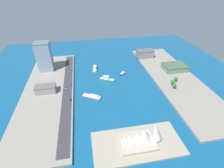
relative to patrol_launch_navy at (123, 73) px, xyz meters
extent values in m
plane|color=#145684|center=(19.34, 30.02, -1.40)|extent=(440.00, 440.00, 0.00)
cube|color=gray|center=(-78.13, 30.02, 0.06)|extent=(70.00, 240.00, 2.91)
cube|color=gray|center=(116.80, 30.02, 0.06)|extent=(70.00, 240.00, 2.91)
cube|color=#A89E89|center=(18.75, 138.57, -0.40)|extent=(88.81, 42.41, 2.00)
cube|color=#38383D|center=(89.98, 30.02, 1.59)|extent=(12.68, 228.00, 0.15)
cube|color=#1E284C|center=(0.08, 0.05, -0.42)|extent=(11.50, 9.52, 1.95)
cone|color=#1E284C|center=(5.07, 3.11, -0.42)|extent=(2.42, 2.42, 1.76)
cube|color=white|center=(-1.31, -0.80, 1.46)|extent=(5.37, 5.39, 1.80)
cube|color=beige|center=(0.08, 0.05, 0.61)|extent=(11.04, 9.14, 0.10)
cube|color=#2D8C4C|center=(29.18, 15.17, 0.06)|extent=(23.99, 16.43, 2.91)
cone|color=#2D8C4C|center=(17.92, 20.97, 0.06)|extent=(3.52, 3.52, 2.61)
cube|color=white|center=(30.70, 14.38, 3.92)|extent=(10.26, 8.74, 4.81)
cube|color=beige|center=(29.18, 15.17, 1.56)|extent=(23.03, 15.78, 0.10)
cube|color=yellow|center=(44.96, -24.52, -0.39)|extent=(9.07, 20.00, 2.01)
cone|color=yellow|center=(46.57, -14.46, -0.39)|extent=(2.08, 2.08, 1.81)
cube|color=white|center=(44.68, -26.32, 2.92)|extent=(6.19, 8.83, 4.61)
cube|color=beige|center=(44.96, -24.52, 0.67)|extent=(8.71, 19.20, 0.10)
cube|color=brown|center=(57.16, 53.73, -0.77)|extent=(26.69, 19.78, 1.25)
cone|color=brown|center=(68.90, 46.96, -0.77)|extent=(1.53, 1.53, 1.12)
cube|color=white|center=(54.14, 55.47, 0.84)|extent=(13.50, 11.39, 1.97)
cube|color=beige|center=(57.16, 53.73, -0.10)|extent=(25.63, 18.99, 0.10)
cube|color=gray|center=(-57.95, -54.53, 8.31)|extent=(31.76, 18.32, 13.59)
cube|color=#59595C|center=(-57.95, -54.53, 15.51)|extent=(33.03, 19.05, 0.80)
cube|color=gray|center=(118.73, 34.70, 6.49)|extent=(26.80, 14.30, 9.96)
cube|color=slate|center=(118.73, 34.70, 11.87)|extent=(27.87, 14.87, 0.80)
cube|color=#8C9EB2|center=(126.75, -34.64, 25.57)|extent=(23.30, 20.35, 48.11)
cube|color=slate|center=(126.75, -34.64, 50.02)|extent=(24.23, 21.17, 0.80)
cube|color=slate|center=(-89.59, 6.42, 5.94)|extent=(37.56, 27.32, 8.84)
cube|color=#47624A|center=(-89.59, 6.42, 10.76)|extent=(39.06, 28.41, 0.80)
cylinder|color=black|center=(91.32, 31.22, 1.99)|extent=(0.27, 0.65, 0.64)
cylinder|color=black|center=(92.92, 31.17, 1.99)|extent=(0.27, 0.65, 0.64)
cylinder|color=black|center=(91.23, 28.16, 1.99)|extent=(0.27, 0.65, 0.64)
cylinder|color=black|center=(92.83, 28.12, 1.99)|extent=(0.27, 0.65, 0.64)
cube|color=white|center=(92.08, 29.67, 2.24)|extent=(1.93, 4.42, 0.71)
cube|color=#262D38|center=(92.07, 29.45, 2.91)|extent=(1.66, 2.49, 0.64)
cylinder|color=black|center=(87.71, -23.17, 1.99)|extent=(0.27, 0.65, 0.64)
cylinder|color=black|center=(86.02, -23.11, 1.99)|extent=(0.27, 0.65, 0.64)
cylinder|color=black|center=(87.82, -19.80, 1.99)|extent=(0.27, 0.65, 0.64)
cylinder|color=black|center=(86.13, -19.75, 1.99)|extent=(0.27, 0.65, 0.64)
cube|color=yellow|center=(86.92, -21.46, 2.32)|extent=(2.05, 4.87, 0.87)
cube|color=#262D38|center=(86.93, -21.22, 3.04)|extent=(1.76, 2.74, 0.57)
cylinder|color=black|center=(85.67, 20.58, 1.99)|extent=(0.28, 0.65, 0.64)
cylinder|color=black|center=(83.95, 20.66, 1.99)|extent=(0.28, 0.65, 0.64)
cylinder|color=black|center=(85.82, 23.81, 1.99)|extent=(0.28, 0.65, 0.64)
cylinder|color=black|center=(84.10, 23.89, 1.99)|extent=(0.28, 0.65, 0.64)
cube|color=blue|center=(84.88, 22.24, 2.25)|extent=(2.14, 4.69, 0.74)
cube|color=#262D38|center=(84.90, 22.47, 2.88)|extent=(1.81, 2.66, 0.51)
cylinder|color=black|center=(85.75, 57.77, 1.99)|extent=(0.26, 0.64, 0.64)
cylinder|color=black|center=(84.23, 57.75, 1.99)|extent=(0.26, 0.64, 0.64)
cylinder|color=black|center=(85.70, 60.72, 1.99)|extent=(0.26, 0.64, 0.64)
cylinder|color=black|center=(84.18, 60.70, 1.99)|extent=(0.26, 0.64, 0.64)
cube|color=black|center=(84.97, 59.24, 2.29)|extent=(1.79, 4.24, 0.80)
cube|color=#262D38|center=(84.96, 59.45, 2.94)|extent=(1.55, 2.38, 0.50)
cylinder|color=black|center=(86.62, -2.40, 1.99)|extent=(0.27, 0.65, 0.64)
cylinder|color=black|center=(84.87, -2.34, 1.99)|extent=(0.27, 0.65, 0.64)
cylinder|color=black|center=(86.73, 0.93, 1.99)|extent=(0.27, 0.65, 0.64)
cylinder|color=black|center=(84.98, 0.99, 1.99)|extent=(0.27, 0.65, 0.64)
cube|color=#B7B7BC|center=(85.80, -0.70, 2.32)|extent=(2.11, 4.82, 0.86)
cube|color=#262D38|center=(85.81, -0.47, 3.05)|extent=(1.80, 2.72, 0.61)
cylinder|color=black|center=(82.18, -12.31, 4.27)|extent=(0.18, 0.18, 5.50)
cube|color=black|center=(82.18, -12.31, 7.52)|extent=(0.36, 0.36, 1.00)
sphere|color=red|center=(82.18, -12.31, 7.87)|extent=(0.24, 0.24, 0.24)
sphere|color=yellow|center=(82.18, -12.31, 7.52)|extent=(0.24, 0.24, 0.24)
sphere|color=green|center=(82.18, -12.31, 7.17)|extent=(0.24, 0.24, 0.24)
cube|color=#BCAD93|center=(18.75, 138.57, 2.10)|extent=(35.02, 25.35, 3.00)
cone|color=white|center=(1.30, 138.57, 14.53)|extent=(13.51, 9.73, 23.24)
cone|color=white|center=(12.72, 138.57, 12.76)|extent=(12.59, 9.54, 19.69)
cone|color=white|center=(18.75, 138.57, 9.07)|extent=(14.09, 12.28, 13.00)
cone|color=white|center=(26.63, 138.57, 7.83)|extent=(11.44, 10.01, 10.22)
cone|color=white|center=(31.35, 138.57, 8.60)|extent=(10.06, 8.63, 11.19)
cylinder|color=brown|center=(-72.82, 42.66, 3.33)|extent=(0.50, 0.50, 3.62)
sphere|color=#2D7233|center=(-72.82, 42.66, 7.26)|extent=(5.30, 5.30, 5.30)
cylinder|color=brown|center=(-63.40, 51.23, 3.33)|extent=(0.50, 0.50, 3.62)
sphere|color=#2D7233|center=(-63.40, 51.23, 7.86)|extent=(6.81, 6.81, 6.81)
cylinder|color=brown|center=(-60.88, 60.41, 3.62)|extent=(0.50, 0.50, 4.20)
sphere|color=#2D7233|center=(-60.88, 60.41, 8.03)|extent=(5.77, 5.77, 5.77)
camera|label=1|loc=(62.58, 237.75, 139.30)|focal=26.67mm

